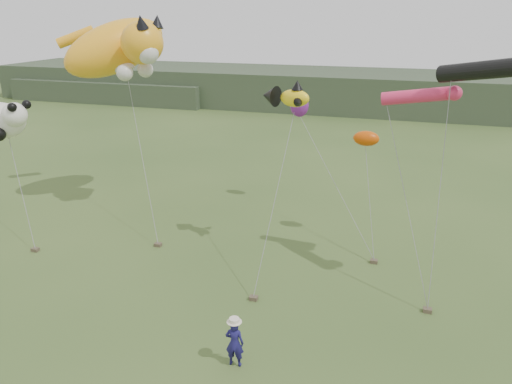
# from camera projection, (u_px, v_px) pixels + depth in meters

# --- Properties ---
(ground) EXTENTS (120.00, 120.00, 0.00)m
(ground) POSITION_uv_depth(u_px,v_px,m) (217.00, 344.00, 16.37)
(ground) COLOR #385123
(ground) RESTS_ON ground
(headland) EXTENTS (90.00, 13.00, 4.00)m
(headland) POSITION_uv_depth(u_px,v_px,m) (336.00, 90.00, 56.72)
(headland) COLOR #2D3D28
(headland) RESTS_ON ground
(festival_attendant) EXTENTS (0.60, 0.42, 1.58)m
(festival_attendant) POSITION_uv_depth(u_px,v_px,m) (235.00, 343.00, 15.16)
(festival_attendant) COLOR #1A1655
(festival_attendant) RESTS_ON ground
(sandbag_anchors) EXTENTS (17.34, 4.64, 0.16)m
(sandbag_anchors) POSITION_uv_depth(u_px,v_px,m) (240.00, 270.00, 20.91)
(sandbag_anchors) COLOR brown
(sandbag_anchors) RESTS_ON ground
(cat_kite) EXTENTS (7.29, 6.09, 4.11)m
(cat_kite) POSITION_uv_depth(u_px,v_px,m) (120.00, 48.00, 25.29)
(cat_kite) COLOR #FFA81D
(cat_kite) RESTS_ON ground
(fish_kite) EXTENTS (2.33, 1.54, 1.14)m
(fish_kite) POSITION_uv_depth(u_px,v_px,m) (285.00, 97.00, 20.30)
(fish_kite) COLOR yellow
(fish_kite) RESTS_ON ground
(tube_kites) EXTENTS (5.21, 2.85, 2.19)m
(tube_kites) POSITION_uv_depth(u_px,v_px,m) (468.00, 79.00, 17.15)
(tube_kites) COLOR black
(tube_kites) RESTS_ON ground
(panda_kite) EXTENTS (3.09, 2.00, 1.92)m
(panda_kite) POSITION_uv_depth(u_px,v_px,m) (3.00, 120.00, 24.24)
(panda_kite) COLOR white
(panda_kite) RESTS_ON ground
(misc_kites) EXTENTS (4.96, 4.29, 1.61)m
(misc_kites) POSITION_uv_depth(u_px,v_px,m) (323.00, 117.00, 24.76)
(misc_kites) COLOR #CB4705
(misc_kites) RESTS_ON ground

